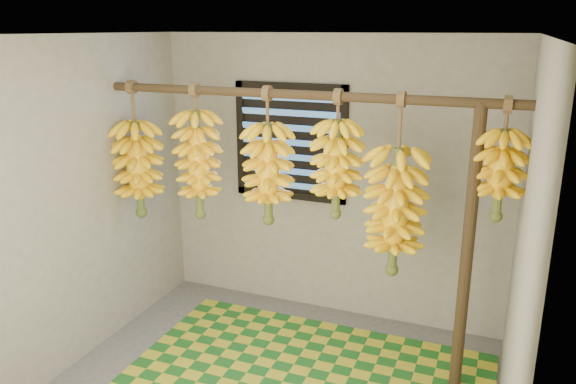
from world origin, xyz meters
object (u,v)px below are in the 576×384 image
at_px(banana_bunch_a, 138,169).
at_px(banana_bunch_e, 395,212).
at_px(banana_bunch_d, 337,169).
at_px(support_post, 467,257).
at_px(banana_bunch_c, 268,174).
at_px(banana_bunch_f, 500,175).
at_px(banana_bunch_b, 198,165).

bearing_deg(banana_bunch_a, banana_bunch_e, 0.00).
bearing_deg(banana_bunch_a, banana_bunch_d, 0.00).
xyz_separation_m(banana_bunch_a, banana_bunch_d, (1.65, 0.00, 0.15)).
relative_size(support_post, banana_bunch_e, 1.61).
relative_size(banana_bunch_c, banana_bunch_e, 0.80).
distance_m(banana_bunch_e, banana_bunch_f, 0.71).
bearing_deg(banana_bunch_d, banana_bunch_a, 180.00).
xyz_separation_m(banana_bunch_c, banana_bunch_d, (0.51, 0.00, 0.08)).
distance_m(support_post, banana_bunch_d, 1.03).
height_order(banana_bunch_c, banana_bunch_d, same).
distance_m(banana_bunch_a, banana_bunch_f, 2.71).
bearing_deg(banana_bunch_a, support_post, 0.00).
bearing_deg(support_post, banana_bunch_b, -180.00).
relative_size(banana_bunch_a, banana_bunch_b, 1.06).
relative_size(banana_bunch_b, banana_bunch_c, 1.03).
xyz_separation_m(support_post, banana_bunch_b, (-1.99, -0.00, 0.44)).
distance_m(banana_bunch_d, banana_bunch_e, 0.49).
bearing_deg(banana_bunch_a, banana_bunch_c, 0.00).
distance_m(support_post, banana_bunch_c, 1.48).
distance_m(banana_bunch_a, banana_bunch_b, 0.56).
xyz_separation_m(banana_bunch_d, banana_bunch_e, (0.42, 0.00, -0.26)).
relative_size(banana_bunch_c, banana_bunch_d, 1.12).
height_order(banana_bunch_a, banana_bunch_c, same).
height_order(support_post, banana_bunch_b, banana_bunch_b).
distance_m(banana_bunch_b, banana_bunch_e, 1.52).
distance_m(banana_bunch_d, banana_bunch_f, 1.05).
bearing_deg(banana_bunch_b, banana_bunch_d, 0.00).
bearing_deg(banana_bunch_c, banana_bunch_e, 0.00).
height_order(support_post, banana_bunch_a, banana_bunch_a).
xyz_separation_m(banana_bunch_a, banana_bunch_b, (0.56, -0.00, 0.09)).
bearing_deg(banana_bunch_d, banana_bunch_f, 0.00).
distance_m(banana_bunch_b, banana_bunch_c, 0.58).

